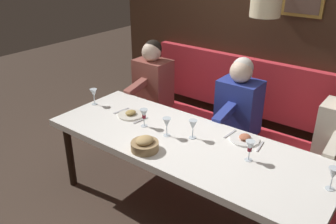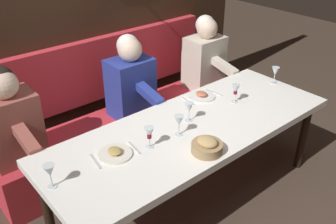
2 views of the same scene
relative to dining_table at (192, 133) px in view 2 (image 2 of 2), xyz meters
name	(u,v)px [view 2 (image 2 of 2)]	position (x,y,z in m)	size (l,w,h in m)	color
ground_plane	(190,198)	(0.00, 0.00, -0.68)	(12.00, 12.00, 0.00)	#423328
dining_table	(192,133)	(0.00, 0.00, 0.00)	(0.90, 2.42, 0.74)	white
banquette_bench	(130,134)	(0.89, 0.00, -0.45)	(0.52, 2.62, 0.45)	red
back_wall_panel	(89,8)	(1.46, 0.00, 0.69)	(0.59, 3.82, 2.90)	#382316
diner_nearest	(205,55)	(0.88, -1.02, 0.14)	(0.60, 0.40, 0.79)	beige
diner_near	(131,79)	(0.88, -0.04, 0.14)	(0.60, 0.40, 0.79)	#283893
diner_middle	(11,119)	(0.88, 1.08, 0.14)	(0.60, 0.40, 0.79)	#934C42
place_setting_0	(201,96)	(0.30, -0.39, 0.08)	(0.24, 0.32, 0.05)	white
place_setting_1	(115,153)	(0.07, 0.67, 0.08)	(0.24, 0.33, 0.05)	silver
wine_glass_0	(50,172)	(0.04, 1.14, 0.18)	(0.07, 0.07, 0.16)	silver
wine_glass_1	(236,90)	(0.05, -0.55, 0.18)	(0.07, 0.07, 0.16)	silver
wine_glass_2	(149,133)	(-0.01, 0.43, 0.18)	(0.07, 0.07, 0.16)	silver
wine_glass_3	(275,72)	(0.06, -1.13, 0.18)	(0.07, 0.07, 0.16)	silver
wine_glass_4	(179,121)	(-0.02, 0.16, 0.18)	(0.07, 0.07, 0.16)	silver
wine_glass_5	(189,108)	(0.08, -0.03, 0.18)	(0.07, 0.07, 0.16)	silver
bread_bowl	(207,146)	(-0.31, 0.16, 0.11)	(0.22, 0.22, 0.12)	#9E7F56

